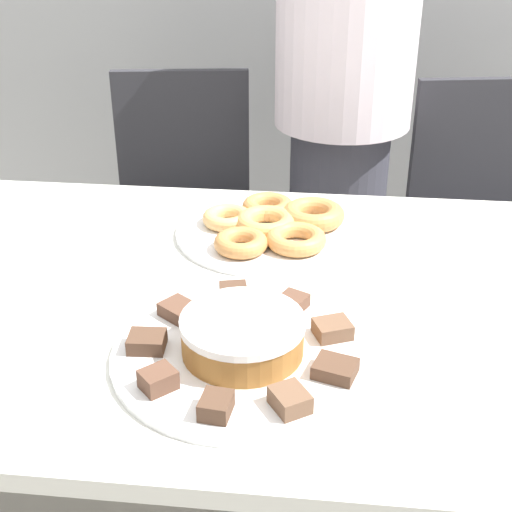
% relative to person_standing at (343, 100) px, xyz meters
% --- Properties ---
extents(table, '(1.59, 0.89, 0.78)m').
position_rel_person_standing_xyz_m(table, '(-0.13, -0.83, -0.20)').
color(table, silver).
rests_on(table, ground_plane).
extents(person_standing, '(0.36, 0.36, 1.68)m').
position_rel_person_standing_xyz_m(person_standing, '(0.00, 0.00, 0.00)').
color(person_standing, '#383842').
rests_on(person_standing, ground_plane).
extents(office_chair_left, '(0.50, 0.50, 0.92)m').
position_rel_person_standing_xyz_m(office_chair_left, '(-0.45, -0.00, -0.44)').
color(office_chair_left, black).
rests_on(office_chair_left, ground_plane).
extents(office_chair_right, '(0.51, 0.51, 0.92)m').
position_rel_person_standing_xyz_m(office_chair_right, '(0.43, -0.00, -0.44)').
color(office_chair_right, black).
rests_on(office_chair_right, ground_plane).
extents(plate_cake, '(0.39, 0.39, 0.01)m').
position_rel_person_standing_xyz_m(plate_cake, '(-0.14, -1.02, -0.10)').
color(plate_cake, white).
rests_on(plate_cake, table).
extents(plate_donuts, '(0.35, 0.35, 0.01)m').
position_rel_person_standing_xyz_m(plate_donuts, '(-0.15, -0.61, -0.10)').
color(plate_donuts, white).
rests_on(plate_donuts, table).
extents(frosted_cake, '(0.18, 0.18, 0.06)m').
position_rel_person_standing_xyz_m(frosted_cake, '(-0.14, -1.02, -0.07)').
color(frosted_cake, '#9E662D').
rests_on(frosted_cake, plate_cake).
extents(lamington_0, '(0.05, 0.06, 0.03)m').
position_rel_person_standing_xyz_m(lamington_0, '(-0.17, -0.88, -0.08)').
color(lamington_0, '#513828').
rests_on(lamington_0, plate_cake).
extents(lamington_1, '(0.07, 0.07, 0.02)m').
position_rel_person_standing_xyz_m(lamington_1, '(-0.25, -0.93, -0.08)').
color(lamington_1, brown).
rests_on(lamington_1, plate_cake).
extents(lamington_2, '(0.06, 0.05, 0.02)m').
position_rel_person_standing_xyz_m(lamington_2, '(-0.28, -1.02, -0.08)').
color(lamington_2, '#513828').
rests_on(lamington_2, plate_cake).
extents(lamington_3, '(0.06, 0.06, 0.03)m').
position_rel_person_standing_xyz_m(lamington_3, '(-0.24, -1.11, -0.08)').
color(lamington_3, brown).
rests_on(lamington_3, plate_cake).
extents(lamington_4, '(0.04, 0.05, 0.03)m').
position_rel_person_standing_xyz_m(lamington_4, '(-0.16, -1.16, -0.08)').
color(lamington_4, '#513828').
rests_on(lamington_4, plate_cake).
extents(lamington_5, '(0.06, 0.07, 0.03)m').
position_rel_person_standing_xyz_m(lamington_5, '(-0.06, -1.14, -0.08)').
color(lamington_5, brown).
rests_on(lamington_5, plate_cake).
extents(lamington_6, '(0.07, 0.06, 0.02)m').
position_rel_person_standing_xyz_m(lamington_6, '(-0.01, -1.06, -0.09)').
color(lamington_6, '#513828').
rests_on(lamington_6, plate_cake).
extents(lamington_7, '(0.07, 0.06, 0.02)m').
position_rel_person_standing_xyz_m(lamington_7, '(-0.01, -0.96, -0.08)').
color(lamington_7, brown).
rests_on(lamington_7, plate_cake).
extents(lamington_8, '(0.06, 0.06, 0.02)m').
position_rel_person_standing_xyz_m(lamington_8, '(-0.08, -0.89, -0.08)').
color(lamington_8, brown).
rests_on(lamington_8, plate_cake).
extents(donut_0, '(0.12, 0.12, 0.03)m').
position_rel_person_standing_xyz_m(donut_0, '(-0.15, -0.61, -0.08)').
color(donut_0, tan).
rests_on(donut_0, plate_donuts).
extents(donut_1, '(0.10, 0.10, 0.03)m').
position_rel_person_standing_xyz_m(donut_1, '(-0.22, -0.59, -0.08)').
color(donut_1, '#E5AD66').
rests_on(donut_1, plate_donuts).
extents(donut_2, '(0.10, 0.10, 0.03)m').
position_rel_person_standing_xyz_m(donut_2, '(-0.18, -0.70, -0.08)').
color(donut_2, '#C68447').
rests_on(donut_2, plate_donuts).
extents(donut_3, '(0.11, 0.11, 0.03)m').
position_rel_person_standing_xyz_m(donut_3, '(-0.08, -0.67, -0.08)').
color(donut_3, '#D18E4C').
rests_on(donut_3, plate_donuts).
extents(donut_4, '(0.13, 0.13, 0.04)m').
position_rel_person_standing_xyz_m(donut_4, '(-0.05, -0.57, -0.08)').
color(donut_4, '#C68447').
rests_on(donut_4, plate_donuts).
extents(donut_5, '(0.11, 0.11, 0.03)m').
position_rel_person_standing_xyz_m(donut_5, '(-0.15, -0.53, -0.08)').
color(donut_5, '#C68447').
rests_on(donut_5, plate_donuts).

